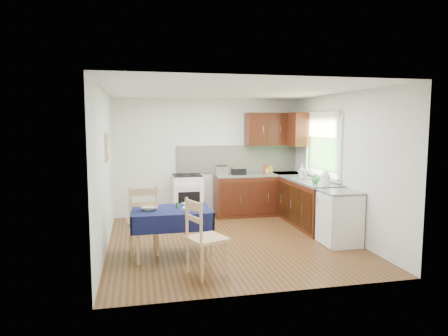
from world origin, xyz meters
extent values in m
plane|color=#432A12|center=(0.00, 0.00, 0.00)|extent=(4.20, 4.20, 0.00)
cube|color=white|center=(0.00, 0.00, 2.50)|extent=(4.00, 4.20, 0.02)
cube|color=silver|center=(0.00, 2.10, 1.25)|extent=(4.00, 0.02, 2.50)
cube|color=silver|center=(0.00, -2.10, 1.25)|extent=(4.00, 0.02, 2.50)
cube|color=silver|center=(-2.00, 0.00, 1.25)|extent=(0.02, 4.20, 2.50)
cube|color=silver|center=(2.00, 0.00, 1.25)|extent=(0.02, 4.20, 2.50)
cube|color=black|center=(1.05, 1.80, 0.43)|extent=(1.90, 0.60, 0.86)
cube|color=black|center=(1.70, 0.65, 0.43)|extent=(0.60, 1.70, 0.86)
cube|color=slate|center=(1.05, 1.80, 0.88)|extent=(1.90, 0.60, 0.04)
cube|color=slate|center=(1.70, 0.65, 0.88)|extent=(0.60, 1.70, 0.04)
cube|color=slate|center=(1.70, 1.80, 0.88)|extent=(0.60, 0.60, 0.04)
cube|color=#EEE7CA|center=(0.65, 2.08, 1.20)|extent=(2.70, 0.02, 0.60)
cube|color=black|center=(1.40, 1.93, 1.85)|extent=(1.20, 0.35, 0.70)
cube|color=black|center=(1.82, 1.50, 1.85)|extent=(0.35, 0.50, 0.70)
cube|color=white|center=(-0.50, 1.80, 0.45)|extent=(0.60, 0.60, 0.90)
cube|color=black|center=(-0.50, 1.80, 0.91)|extent=(0.58, 0.58, 0.02)
cube|color=black|center=(-0.50, 1.50, 0.45)|extent=(0.44, 0.01, 0.32)
cube|color=#2C5623|center=(1.99, 0.70, 1.50)|extent=(0.01, 1.40, 0.85)
cube|color=white|center=(1.97, 0.70, 2.15)|extent=(0.04, 1.48, 0.06)
cube|color=white|center=(1.97, 0.70, 0.95)|extent=(0.04, 1.48, 0.06)
cube|color=#C8BD8A|center=(1.96, 0.70, 1.93)|extent=(0.02, 1.36, 0.44)
cube|color=white|center=(1.70, -0.55, 0.42)|extent=(0.55, 0.58, 0.85)
cube|color=slate|center=(1.70, -0.55, 0.87)|extent=(0.58, 0.60, 0.03)
cube|color=tan|center=(-1.98, 0.30, 1.60)|extent=(0.02, 0.62, 0.47)
cube|color=#9E7742|center=(-1.96, 0.30, 1.60)|extent=(0.01, 0.56, 0.41)
cube|color=white|center=(-1.95, 0.22, 1.62)|extent=(0.00, 0.18, 0.24)
cube|color=white|center=(-1.95, 0.42, 1.50)|extent=(0.00, 0.15, 0.20)
cube|color=#0F113E|center=(-1.03, -0.51, 0.69)|extent=(1.13, 0.75, 0.03)
cube|color=#0F113E|center=(-1.03, -0.90, 0.58)|extent=(1.17, 0.02, 0.26)
cube|color=#0F113E|center=(-1.03, -0.12, 0.58)|extent=(1.17, 0.02, 0.26)
cube|color=#0F113E|center=(-1.60, -0.51, 0.58)|extent=(0.02, 0.79, 0.26)
cube|color=#0F113E|center=(-0.45, -0.51, 0.58)|extent=(0.02, 0.79, 0.26)
cylinder|color=tan|center=(-1.51, -0.81, 0.34)|extent=(0.05, 0.05, 0.68)
cylinder|color=tan|center=(-0.54, -0.81, 0.34)|extent=(0.05, 0.05, 0.68)
cylinder|color=tan|center=(-1.51, -0.21, 0.34)|extent=(0.05, 0.05, 0.68)
cylinder|color=tan|center=(-0.54, -0.21, 0.34)|extent=(0.05, 0.05, 0.68)
cube|color=tan|center=(-1.44, -0.31, 0.50)|extent=(0.50, 0.50, 0.04)
cube|color=tan|center=(-1.43, -0.51, 0.89)|extent=(0.42, 0.06, 0.33)
cylinder|color=tan|center=(-1.26, -0.11, 0.25)|extent=(0.04, 0.04, 0.50)
cylinder|color=tan|center=(-1.64, -0.13, 0.25)|extent=(0.04, 0.04, 0.50)
cylinder|color=tan|center=(-1.24, -0.48, 0.25)|extent=(0.04, 0.04, 0.50)
cylinder|color=tan|center=(-1.61, -0.51, 0.25)|extent=(0.04, 0.04, 0.50)
cube|color=tan|center=(-0.64, -1.38, 0.48)|extent=(0.58, 0.58, 0.04)
cube|color=tan|center=(-0.82, -1.45, 0.86)|extent=(0.18, 0.39, 0.32)
cylinder|color=tan|center=(-0.40, -1.48, 0.24)|extent=(0.04, 0.04, 0.48)
cylinder|color=tan|center=(-0.54, -1.14, 0.24)|extent=(0.04, 0.04, 0.48)
cylinder|color=tan|center=(-0.74, -1.61, 0.24)|extent=(0.04, 0.04, 0.48)
cylinder|color=tan|center=(-0.88, -1.28, 0.24)|extent=(0.04, 0.04, 0.48)
cube|color=#B6B5BA|center=(0.22, 1.75, 0.99)|extent=(0.26, 0.16, 0.18)
cube|color=black|center=(0.22, 1.75, 1.09)|extent=(0.22, 0.02, 0.02)
cube|color=black|center=(0.58, 1.74, 0.96)|extent=(0.28, 0.24, 0.13)
cube|color=#B6B5BA|center=(0.58, 1.74, 1.05)|extent=(0.28, 0.24, 0.03)
cylinder|color=red|center=(1.13, 1.67, 1.00)|extent=(0.05, 0.05, 0.20)
cube|color=yellow|center=(1.35, 1.95, 0.97)|extent=(0.13, 0.11, 0.14)
cube|color=gray|center=(1.65, 0.87, 0.91)|extent=(0.38, 0.29, 0.02)
cylinder|color=white|center=(1.65, 0.87, 0.99)|extent=(0.05, 0.18, 0.18)
cylinder|color=white|center=(1.69, -0.04, 1.00)|extent=(0.16, 0.16, 0.20)
sphere|color=white|center=(1.69, -0.04, 1.12)|extent=(0.10, 0.10, 0.10)
imported|color=silver|center=(1.20, 1.75, 0.95)|extent=(0.16, 0.16, 0.10)
imported|color=white|center=(1.63, 0.84, 1.05)|extent=(0.13, 0.13, 0.29)
imported|color=#1C5CA9|center=(1.64, 0.86, 1.00)|extent=(0.13, 0.12, 0.20)
imported|color=green|center=(1.61, 0.19, 0.98)|extent=(0.13, 0.13, 0.16)
imported|color=#F9F4CC|center=(-1.34, -0.52, 0.74)|extent=(0.29, 0.29, 0.06)
imported|color=white|center=(-0.79, -0.25, 0.71)|extent=(0.24, 0.25, 0.02)
cylinder|color=#23822E|center=(-0.93, -0.45, 0.75)|extent=(0.04, 0.04, 0.08)
cube|color=navy|center=(-0.73, -0.65, 0.73)|extent=(0.32, 0.28, 0.05)
camera|label=1|loc=(-1.50, -6.35, 1.97)|focal=32.00mm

